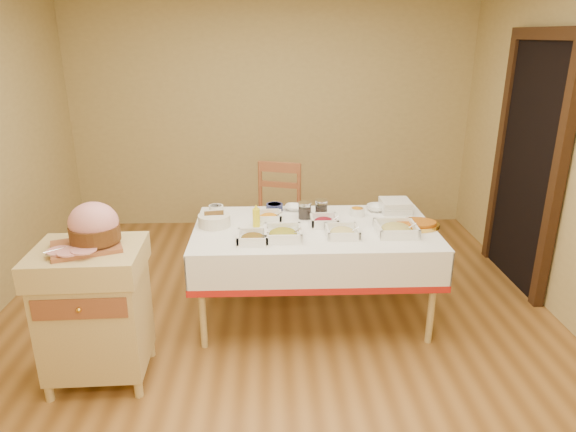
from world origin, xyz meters
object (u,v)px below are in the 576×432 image
object	(u,v)px
ham_on_board	(93,228)
plate_stack	(395,206)
preserve_jar_right	(321,209)
mustard_bottle	(256,217)
brass_platter	(416,225)
dining_chair	(275,216)
butcher_cart	(95,307)
bread_basket	(214,220)
dining_table	(314,246)
preserve_jar_left	(305,211)

from	to	relation	value
ham_on_board	plate_stack	size ratio (longest dim) A/B	1.79
preserve_jar_right	plate_stack	world-z (taller)	preserve_jar_right
ham_on_board	mustard_bottle	world-z (taller)	ham_on_board
ham_on_board	brass_platter	distance (m)	2.29
mustard_bottle	dining_chair	bearing A→B (deg)	80.37
plate_stack	butcher_cart	bearing A→B (deg)	-153.48
bread_basket	plate_stack	world-z (taller)	bread_basket
mustard_bottle	butcher_cart	bearing A→B (deg)	-142.79
dining_table	plate_stack	bearing A→B (deg)	25.31
butcher_cart	dining_chair	size ratio (longest dim) A/B	0.92
dining_chair	preserve_jar_right	distance (m)	0.84
ham_on_board	bread_basket	world-z (taller)	ham_on_board
ham_on_board	preserve_jar_left	distance (m)	1.64
ham_on_board	preserve_jar_right	xyz separation A→B (m)	(1.48, 0.96, -0.22)
bread_basket	butcher_cart	bearing A→B (deg)	-130.86
mustard_bottle	brass_platter	size ratio (longest dim) A/B	0.50
plate_stack	preserve_jar_left	bearing A→B (deg)	-169.91
butcher_cart	brass_platter	world-z (taller)	butcher_cart
plate_stack	brass_platter	bearing A→B (deg)	-78.37
ham_on_board	brass_platter	world-z (taller)	ham_on_board
bread_basket	plate_stack	xyz separation A→B (m)	(1.46, 0.28, 0.00)
ham_on_board	butcher_cart	bearing A→B (deg)	-141.91
dining_chair	mustard_bottle	xyz separation A→B (m)	(-0.16, -0.92, 0.32)
mustard_bottle	brass_platter	xyz separation A→B (m)	(1.21, -0.06, -0.06)
dining_table	brass_platter	size ratio (longest dim) A/B	5.12
preserve_jar_left	bread_basket	xyz separation A→B (m)	(-0.70, -0.14, -0.01)
preserve_jar_right	brass_platter	size ratio (longest dim) A/B	0.37
mustard_bottle	brass_platter	distance (m)	1.21
butcher_cart	preserve_jar_left	world-z (taller)	butcher_cart
preserve_jar_left	mustard_bottle	xyz separation A→B (m)	(-0.38, -0.17, 0.02)
dining_table	dining_chair	bearing A→B (deg)	106.51
butcher_cart	brass_platter	distance (m)	2.34
preserve_jar_left	butcher_cart	bearing A→B (deg)	-146.01
ham_on_board	preserve_jar_right	world-z (taller)	ham_on_board
butcher_cart	ham_on_board	world-z (taller)	ham_on_board
ham_on_board	plate_stack	world-z (taller)	ham_on_board
butcher_cart	dining_chair	xyz separation A→B (m)	(1.17, 1.69, -0.01)
dining_chair	ham_on_board	world-z (taller)	ham_on_board
dining_chair	ham_on_board	size ratio (longest dim) A/B	2.38
dining_chair	preserve_jar_left	distance (m)	0.84
preserve_jar_right	brass_platter	xyz separation A→B (m)	(0.70, -0.29, -0.04)
plate_stack	brass_platter	size ratio (longest dim) A/B	0.66
bread_basket	mustard_bottle	bearing A→B (deg)	-5.20
preserve_jar_left	preserve_jar_right	size ratio (longest dim) A/B	1.02
butcher_cart	preserve_jar_left	xyz separation A→B (m)	(1.39, 0.94, 0.30)
mustard_bottle	brass_platter	world-z (taller)	mustard_bottle
brass_platter	plate_stack	bearing A→B (deg)	101.63
dining_table	dining_chair	world-z (taller)	dining_chair
butcher_cart	plate_stack	xyz separation A→B (m)	(2.15, 1.07, 0.29)
ham_on_board	mustard_bottle	xyz separation A→B (m)	(0.97, 0.73, -0.20)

